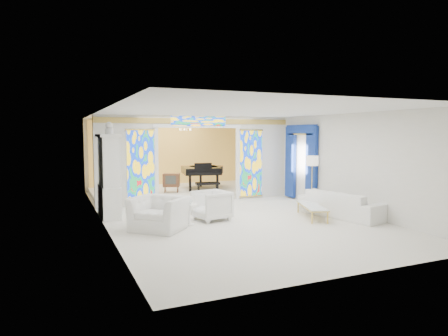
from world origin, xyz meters
name	(u,v)px	position (x,y,z in m)	size (l,w,h in m)	color
floor	(220,212)	(0.00, 0.00, 0.00)	(12.00, 12.00, 0.00)	white
ceiling	(220,113)	(0.00, 0.00, 3.00)	(7.00, 12.00, 0.02)	white
wall_back	(168,154)	(0.00, 6.00, 1.50)	(7.00, 0.02, 3.00)	silver
wall_front	(359,188)	(0.00, -6.00, 1.50)	(7.00, 0.02, 3.00)	silver
wall_left	(101,167)	(-3.50, 0.00, 1.50)	(0.02, 12.00, 3.00)	silver
wall_right	(315,160)	(3.50, 0.00, 1.50)	(0.02, 12.00, 3.00)	silver
partition_wall	(198,155)	(0.00, 2.00, 1.65)	(7.00, 0.22, 3.00)	silver
stained_glass_left	(141,167)	(-2.03, 1.89, 1.30)	(0.90, 0.04, 2.40)	gold
stained_glass_right	(251,163)	(2.03, 1.89, 1.30)	(0.90, 0.04, 2.40)	gold
stained_glass_transom	(199,121)	(0.00, 1.89, 2.82)	(2.00, 0.04, 0.34)	gold
alcove_platform	(181,191)	(0.00, 4.10, 0.09)	(6.80, 3.80, 0.18)	white
gold_curtain_back	(168,154)	(0.00, 5.88, 1.50)	(6.70, 0.10, 2.90)	#FDCA58
chandelier	(186,130)	(0.20, 4.00, 2.55)	(0.48, 0.48, 0.30)	gold
blue_drapes	(301,157)	(3.40, 0.70, 1.58)	(0.14, 1.85, 2.65)	navy
china_cabinet	(109,176)	(-3.22, 0.60, 1.17)	(0.56, 1.46, 2.72)	white
armchair_left	(159,213)	(-2.29, -1.53, 0.41)	(1.26, 1.10, 0.82)	white
armchair_right	(211,205)	(-0.68, -1.01, 0.41)	(0.88, 0.90, 0.82)	silver
sofa	(342,204)	(2.95, -2.08, 0.37)	(2.53, 0.99, 0.74)	silver
side_table	(189,211)	(-1.46, -1.35, 0.37)	(0.54, 0.54, 0.56)	white
vase	(189,200)	(-1.46, -1.35, 0.67)	(0.20, 0.20, 0.21)	white
coffee_table	(312,206)	(2.05, -1.88, 0.34)	(1.04, 1.72, 0.37)	white
floor_lamp	(312,163)	(3.20, -0.26, 1.42)	(0.45, 0.45, 1.66)	gold
grand_piano	(204,170)	(0.91, 3.90, 0.91)	(1.99, 2.78, 1.08)	black
tv_console	(171,180)	(-0.59, 3.34, 0.64)	(0.72, 0.61, 0.70)	brown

